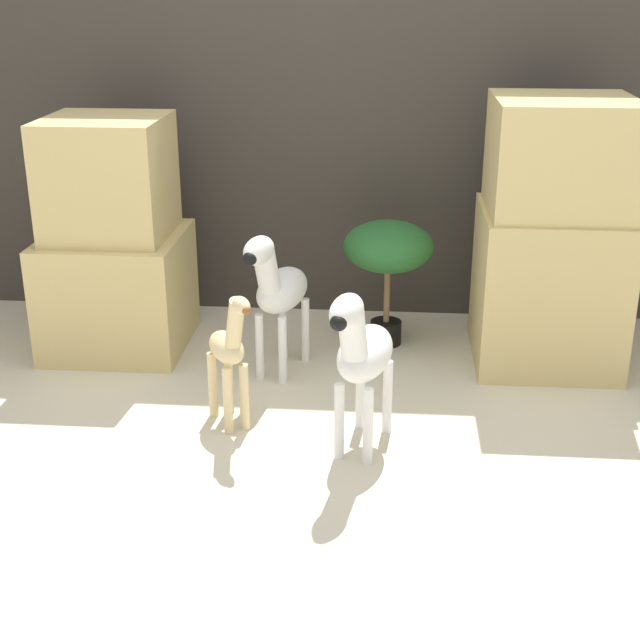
{
  "coord_description": "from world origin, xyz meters",
  "views": [
    {
      "loc": [
        0.27,
        -2.74,
        1.66
      ],
      "look_at": [
        0.01,
        0.53,
        0.37
      ],
      "focal_mm": 50.0,
      "sensor_mm": 36.0,
      "label": 1
    }
  ],
  "objects_px": {
    "zebra_right": "(361,351)",
    "potted_palm_front": "(388,252)",
    "zebra_left": "(277,287)",
    "giraffe_figurine": "(229,353)"
  },
  "relations": [
    {
      "from": "zebra_right",
      "to": "potted_palm_front",
      "type": "xyz_separation_m",
      "value": [
        0.08,
        1.03,
        0.05
      ]
    },
    {
      "from": "giraffe_figurine",
      "to": "zebra_left",
      "type": "bearing_deg",
      "value": 75.81
    },
    {
      "from": "zebra_right",
      "to": "potted_palm_front",
      "type": "bearing_deg",
      "value": 85.33
    },
    {
      "from": "zebra_right",
      "to": "zebra_left",
      "type": "bearing_deg",
      "value": 120.29
    },
    {
      "from": "giraffe_figurine",
      "to": "potted_palm_front",
      "type": "xyz_separation_m",
      "value": [
        0.59,
        0.87,
        0.15
      ]
    },
    {
      "from": "zebra_left",
      "to": "giraffe_figurine",
      "type": "bearing_deg",
      "value": -104.19
    },
    {
      "from": "potted_palm_front",
      "to": "giraffe_figurine",
      "type": "bearing_deg",
      "value": -124.11
    },
    {
      "from": "giraffe_figurine",
      "to": "potted_palm_front",
      "type": "distance_m",
      "value": 1.07
    },
    {
      "from": "zebra_right",
      "to": "giraffe_figurine",
      "type": "xyz_separation_m",
      "value": [
        -0.51,
        0.16,
        -0.1
      ]
    },
    {
      "from": "zebra_left",
      "to": "giraffe_figurine",
      "type": "height_order",
      "value": "zebra_left"
    }
  ]
}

